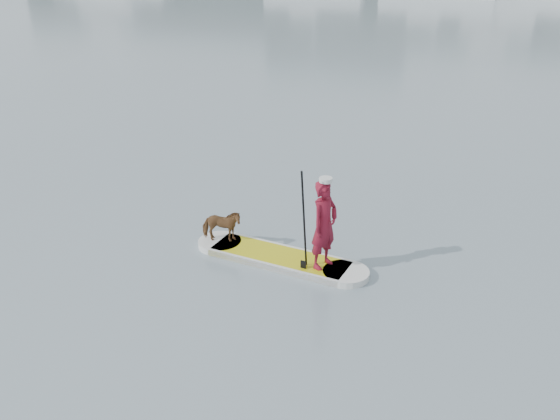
% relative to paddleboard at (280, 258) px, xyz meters
% --- Properties ---
extents(ground, '(140.00, 140.00, 0.00)m').
position_rel_paddleboard_xyz_m(ground, '(-3.32, 1.05, -0.06)').
color(ground, slate).
rests_on(ground, ground).
extents(paddleboard, '(3.28, 1.10, 0.12)m').
position_rel_paddleboard_xyz_m(paddleboard, '(0.00, 0.00, 0.00)').
color(paddleboard, gold).
rests_on(paddleboard, ground).
extents(paddler, '(0.56, 0.66, 1.55)m').
position_rel_paddleboard_xyz_m(paddler, '(0.82, -0.10, 0.84)').
color(paddler, maroon).
rests_on(paddler, paddleboard).
extents(white_cap, '(0.22, 0.22, 0.07)m').
position_rel_paddleboard_xyz_m(white_cap, '(0.82, -0.10, 1.65)').
color(white_cap, silver).
rests_on(white_cap, paddler).
extents(dog, '(0.80, 0.51, 0.62)m').
position_rel_paddleboard_xyz_m(dog, '(-1.19, 0.15, 0.37)').
color(dog, brown).
rests_on(dog, paddleboard).
extents(paddle, '(0.10, 0.30, 2.00)m').
position_rel_paddleboard_xyz_m(paddle, '(0.53, -0.30, 0.74)').
color(paddle, black).
rests_on(paddle, ground).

